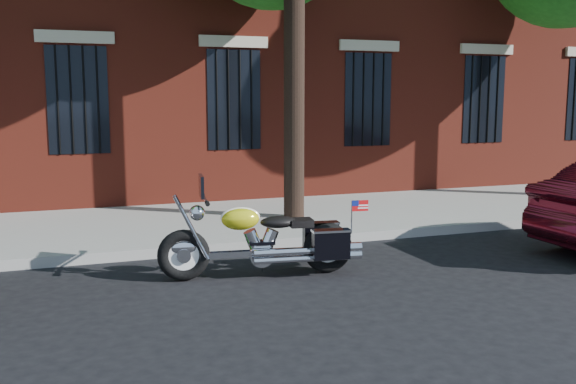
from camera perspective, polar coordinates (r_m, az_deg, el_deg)
name	(u,v)px	position (r m, az deg, el deg)	size (l,w,h in m)	color
ground	(334,268)	(8.62, 4.08, -6.77)	(120.00, 120.00, 0.00)	black
curb	(297,241)	(9.84, 0.85, -4.38)	(40.00, 0.16, 0.15)	gray
sidewalk	(261,219)	(11.58, -2.41, -2.44)	(40.00, 3.60, 0.15)	gray
motorcycle	(268,242)	(8.12, -1.81, -4.48)	(2.55, 0.94, 1.31)	black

